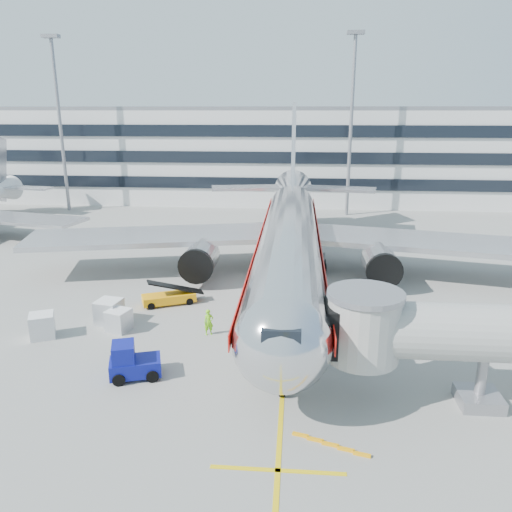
# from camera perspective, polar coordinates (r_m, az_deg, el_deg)

# --- Properties ---
(ground) EXTENTS (180.00, 180.00, 0.00)m
(ground) POSITION_cam_1_polar(r_m,az_deg,el_deg) (35.72, 3.43, -8.80)
(ground) COLOR gray
(ground) RESTS_ON ground
(lead_in_line) EXTENTS (0.25, 70.00, 0.01)m
(lead_in_line) POSITION_cam_1_polar(r_m,az_deg,el_deg) (44.97, 3.75, -3.36)
(lead_in_line) COLOR yellow
(lead_in_line) RESTS_ON ground
(stop_bar) EXTENTS (6.00, 0.25, 0.01)m
(stop_bar) POSITION_cam_1_polar(r_m,az_deg,el_deg) (23.82, 2.50, -23.28)
(stop_bar) COLOR yellow
(stop_bar) RESTS_ON ground
(main_jet) EXTENTS (50.95, 48.70, 16.06)m
(main_jet) POSITION_cam_1_polar(r_m,az_deg,el_deg) (45.39, 3.90, 2.40)
(main_jet) COLOR silver
(main_jet) RESTS_ON ground
(terminal) EXTENTS (150.00, 24.25, 15.60)m
(terminal) POSITION_cam_1_polar(r_m,az_deg,el_deg) (90.56, 4.46, 11.71)
(terminal) COLOR silver
(terminal) RESTS_ON ground
(light_mast_west) EXTENTS (2.40, 1.20, 25.45)m
(light_mast_west) POSITION_cam_1_polar(r_m,az_deg,el_deg) (82.38, -21.61, 15.11)
(light_mast_west) COLOR gray
(light_mast_west) RESTS_ON ground
(light_mast_centre) EXTENTS (2.40, 1.20, 25.45)m
(light_mast_centre) POSITION_cam_1_polar(r_m,az_deg,el_deg) (74.68, 10.88, 15.91)
(light_mast_centre) COLOR gray
(light_mast_centre) RESTS_ON ground
(belt_loader) EXTENTS (4.48, 3.11, 2.13)m
(belt_loader) POSITION_cam_1_polar(r_m,az_deg,el_deg) (41.09, -9.92, -4.65)
(belt_loader) COLOR #FCA30A
(belt_loader) RESTS_ON ground
(baggage_tug) EXTENTS (3.30, 2.58, 2.20)m
(baggage_tug) POSITION_cam_1_polar(r_m,az_deg,el_deg) (30.75, -14.02, -11.72)
(baggage_tug) COLOR navy
(baggage_tug) RESTS_ON ground
(cargo_container_left) EXTENTS (1.84, 1.84, 1.55)m
(cargo_container_left) POSITION_cam_1_polar(r_m,az_deg,el_deg) (37.11, -15.41, -7.08)
(cargo_container_left) COLOR silver
(cargo_container_left) RESTS_ON ground
(cargo_container_right) EXTENTS (1.96, 1.96, 1.79)m
(cargo_container_right) POSITION_cam_1_polar(r_m,az_deg,el_deg) (38.47, -16.43, -6.12)
(cargo_container_right) COLOR silver
(cargo_container_right) RESTS_ON ground
(cargo_container_front) EXTENTS (2.11, 2.11, 1.69)m
(cargo_container_front) POSITION_cam_1_polar(r_m,az_deg,el_deg) (37.78, -23.24, -7.32)
(cargo_container_front) COLOR silver
(cargo_container_front) RESTS_ON ground
(ramp_worker) EXTENTS (0.80, 0.68, 1.86)m
(ramp_worker) POSITION_cam_1_polar(r_m,az_deg,el_deg) (35.24, -5.43, -7.55)
(ramp_worker) COLOR #73D616
(ramp_worker) RESTS_ON ground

